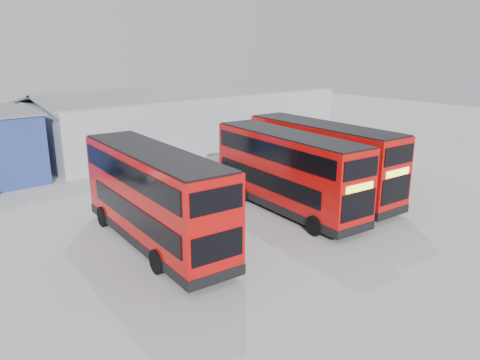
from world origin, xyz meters
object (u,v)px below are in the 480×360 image
Objects in this scene: double_decker_right at (321,161)px; single_decker_blue at (335,154)px; double_decker_left at (154,199)px; maintenance_shed at (189,118)px; double_decker_centre at (288,173)px.

single_decker_blue is (6.05, 3.71, -1.09)m from double_decker_right.
double_decker_left is at bearing -0.25° from single_decker_blue.
maintenance_shed is 20.76m from double_decker_right.
double_decker_left is 18.57m from single_decker_blue.
maintenance_shed is 2.66× the size of double_decker_centre.
maintenance_shed reaches higher than single_decker_blue.
maintenance_shed is 25.55m from double_decker_left.
single_decker_blue is (18.22, 3.45, -1.08)m from double_decker_left.
maintenance_shed is 2.60× the size of double_decker_right.
double_decker_left is (-15.64, -20.20, -0.18)m from maintenance_shed.
maintenance_shed is 17.00m from single_decker_blue.
single_decker_blue is at bearing 35.57° from double_decker_right.
double_decker_right reaches higher than double_decker_centre.
double_decker_centre is (-6.97, -20.83, -0.24)m from maintenance_shed.
single_decker_blue is at bearing -164.60° from double_decker_left.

